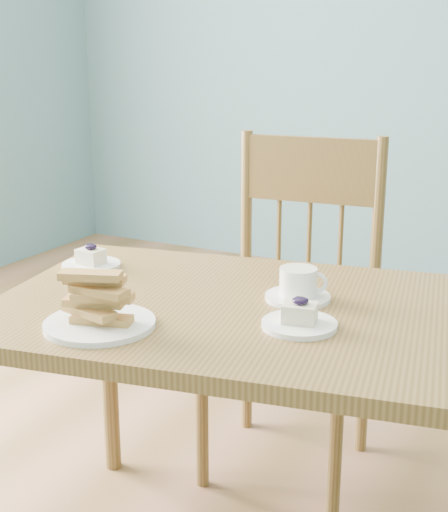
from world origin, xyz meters
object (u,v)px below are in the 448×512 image
at_px(dining_table, 283,338).
at_px(cheesecake_plate_far, 91,261).
at_px(dining_chair, 294,305).
at_px(coffee_cup, 299,286).
at_px(biscotti_plate, 99,308).
at_px(cheesecake_plate_near, 299,320).

xyz_separation_m(dining_table, cheesecake_plate_far, (-0.56, 0.06, 0.08)).
xyz_separation_m(dining_chair, coffee_cup, (0.18, -0.42, 0.21)).
height_order(coffee_cup, biscotti_plate, biscotti_plate).
relative_size(dining_table, dining_chair, 1.40).
height_order(dining_table, biscotti_plate, biscotti_plate).
height_order(dining_table, cheesecake_plate_far, cheesecake_plate_far).
distance_m(dining_chair, coffee_cup, 0.51).
distance_m(dining_table, cheesecake_plate_far, 0.57).
bearing_deg(biscotti_plate, dining_table, 42.88).
relative_size(coffee_cup, biscotti_plate, 0.65).
relative_size(dining_table, cheesecake_plate_far, 9.29).
relative_size(cheesecake_plate_far, biscotti_plate, 0.66).
bearing_deg(cheesecake_plate_near, dining_chair, 112.82).
distance_m(cheesecake_plate_near, biscotti_plate, 0.41).
bearing_deg(cheesecake_plate_near, cheesecake_plate_far, 167.51).
height_order(dining_table, dining_chair, dining_chair).
height_order(dining_chair, coffee_cup, dining_chair).
bearing_deg(dining_table, cheesecake_plate_far, 163.92).
height_order(dining_table, coffee_cup, coffee_cup).
xyz_separation_m(cheesecake_plate_near, coffee_cup, (-0.06, 0.16, 0.01)).
height_order(dining_chair, biscotti_plate, dining_chair).
xyz_separation_m(dining_chair, cheesecake_plate_far, (-0.39, -0.44, 0.20)).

